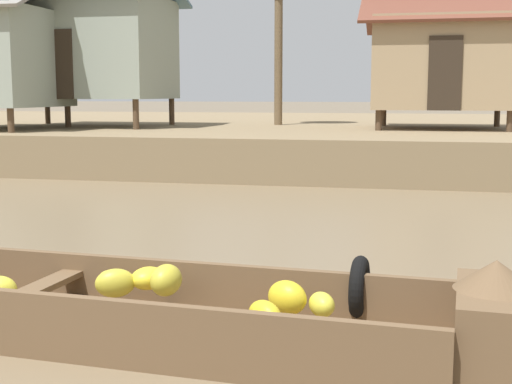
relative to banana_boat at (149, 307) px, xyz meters
The scene contains 5 objects.
ground_plane 6.28m from the banana_boat, 97.42° to the left, with size 300.00×300.00×0.00m, color #726047.
riverbank_strip 19.26m from the banana_boat, 92.41° to the left, with size 160.00×20.00×0.96m, color #7F6B4C.
banana_boat is the anchor object (origin of this frame).
stilt_house_mid_right 15.86m from the banana_boat, 117.39° to the left, with size 5.16×3.70×4.20m.
stilt_house_right 15.14m from the banana_boat, 79.83° to the left, with size 4.26×3.73×3.72m.
Camera 1 is at (2.78, -1.22, 1.89)m, focal length 49.86 mm.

